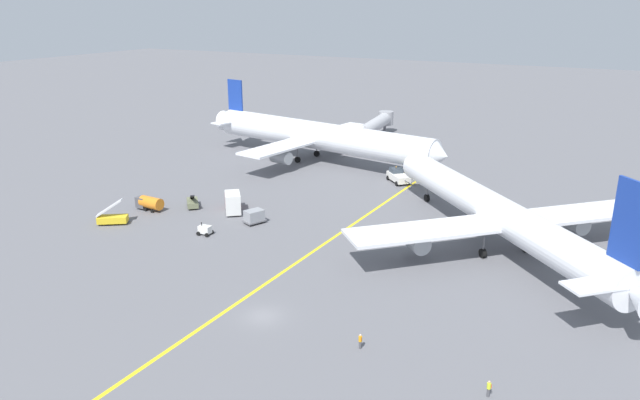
# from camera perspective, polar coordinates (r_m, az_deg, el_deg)

# --- Properties ---
(ground_plane) EXTENTS (600.00, 600.00, 0.00)m
(ground_plane) POSITION_cam_1_polar(r_m,az_deg,el_deg) (67.39, -5.46, -11.02)
(ground_plane) COLOR slate
(taxiway_stripe) EXTENTS (4.18, 119.96, 0.01)m
(taxiway_stripe) POSITION_cam_1_polar(r_m,az_deg,el_deg) (76.78, -3.87, -7.10)
(taxiway_stripe) COLOR yellow
(taxiway_stripe) RESTS_ON ground
(airliner_at_gate_left) EXTENTS (59.65, 40.16, 15.87)m
(airliner_at_gate_left) POSITION_cam_1_polar(r_m,az_deg,el_deg) (128.63, -0.08, 6.13)
(airliner_at_gate_left) COLOR white
(airliner_at_gate_left) RESTS_ON ground
(airliner_being_pushed) EXTENTS (44.02, 44.69, 16.39)m
(airliner_being_pushed) POSITION_cam_1_polar(r_m,az_deg,el_deg) (86.52, 16.50, -1.18)
(airliner_being_pushed) COLOR white
(airliner_being_pushed) RESTS_ON ground
(pushback_tug) EXTENTS (7.38, 7.31, 2.89)m
(pushback_tug) POSITION_cam_1_polar(r_m,az_deg,el_deg) (115.70, 7.50, 2.29)
(pushback_tug) COLOR white
(pushback_tug) RESTS_ON ground
(gse_gpu_cart_small) EXTENTS (2.21, 1.74, 1.90)m
(gse_gpu_cart_small) POSITION_cam_1_polar(r_m,az_deg,el_deg) (90.46, -10.97, -2.81)
(gse_gpu_cart_small) COLOR silver
(gse_gpu_cart_small) RESTS_ON ground
(gse_container_dolly_flat) EXTENTS (3.27, 3.80, 2.15)m
(gse_container_dolly_flat) POSITION_cam_1_polar(r_m,az_deg,el_deg) (93.84, -6.31, -1.55)
(gse_container_dolly_flat) COLOR slate
(gse_container_dolly_flat) RESTS_ON ground
(gse_fuel_bowser_stubby) EXTENTS (4.99, 2.19, 2.40)m
(gse_fuel_bowser_stubby) POSITION_cam_1_polar(r_m,az_deg,el_deg) (103.07, -16.06, -0.24)
(gse_fuel_bowser_stubby) COLOR orange
(gse_fuel_bowser_stubby) RESTS_ON ground
(gse_belt_loader_portside) EXTENTS (4.23, 4.48, 3.02)m
(gse_belt_loader_portside) POSITION_cam_1_polar(r_m,az_deg,el_deg) (103.04, -12.11, -0.23)
(gse_belt_loader_portside) COLOR #666B4C
(gse_belt_loader_portside) RESTS_ON ground
(gse_catering_truck_tall) EXTENTS (5.53, 6.06, 3.50)m
(gse_catering_truck_tall) POSITION_cam_1_polar(r_m,az_deg,el_deg) (99.12, -8.37, -0.18)
(gse_catering_truck_tall) COLOR red
(gse_catering_truck_tall) RESTS_ON ground
(gse_stair_truck_yellow) EXTENTS (4.85, 4.16, 4.06)m
(gse_stair_truck_yellow) POSITION_cam_1_polar(r_m,az_deg,el_deg) (98.54, -19.28, -1.62)
(gse_stair_truck_yellow) COLOR gold
(gse_stair_truck_yellow) RESTS_ON ground
(ground_crew_ramp_agent_by_cones) EXTENTS (0.39, 0.44, 1.61)m
(ground_crew_ramp_agent_by_cones) POSITION_cam_1_polar(r_m,az_deg,el_deg) (61.25, 3.88, -13.33)
(ground_crew_ramp_agent_by_cones) COLOR #4C4C51
(ground_crew_ramp_agent_by_cones) RESTS_ON ground
(ground_crew_wing_walker_right) EXTENTS (0.45, 0.37, 1.61)m
(ground_crew_wing_walker_right) POSITION_cam_1_polar(r_m,az_deg,el_deg) (56.70, 15.86, -16.96)
(ground_crew_wing_walker_right) COLOR #4C4C51
(ground_crew_wing_walker_right) RESTS_ON ground
(jet_bridge) EXTENTS (5.73, 21.71, 5.66)m
(jet_bridge) POSITION_cam_1_polar(r_m,az_deg,el_deg) (152.82, 5.55, 7.32)
(jet_bridge) COLOR #B7B7BC
(jet_bridge) RESTS_ON ground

